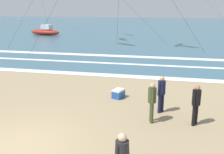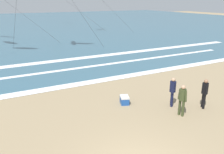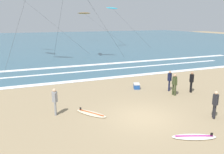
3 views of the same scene
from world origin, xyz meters
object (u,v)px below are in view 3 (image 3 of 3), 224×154
at_px(surfer_left_near, 192,80).
at_px(surfer_background_far, 215,102).
at_px(surfboard_left_pile, 194,137).
at_px(surfer_left_far, 55,99).
at_px(kite_cyan_far_left, 112,8).
at_px(surfer_right_near, 170,79).
at_px(surfboard_foreground_flat, 91,113).
at_px(cooler_box, 137,86).
at_px(kite_orange_mid_center, 84,13).
at_px(surfer_foreground_main, 175,83).

height_order(surfer_left_near, surfer_background_far, same).
bearing_deg(surfer_left_near, surfboard_left_pile, -129.11).
distance_m(surfer_background_far, surfer_left_far, 9.04).
distance_m(surfer_left_far, kite_cyan_far_left, 34.72).
distance_m(surfer_background_far, kite_cyan_far_left, 35.47).
relative_size(surfer_right_near, surfboard_foreground_flat, 0.78).
distance_m(surfer_left_near, cooler_box, 4.23).
relative_size(surfer_left_near, kite_cyan_far_left, 0.18).
bearing_deg(surfer_left_near, surfer_background_far, -115.44).
xyz_separation_m(kite_orange_mid_center, cooler_box, (-7.19, -42.19, -6.82)).
height_order(surfer_left_far, kite_orange_mid_center, kite_orange_mid_center).
distance_m(surfboard_left_pile, cooler_box, 8.12).
bearing_deg(kite_cyan_far_left, surfer_right_near, -103.21).
bearing_deg(surfer_left_near, surfer_left_far, -177.11).
bearing_deg(surfboard_foreground_flat, surfer_right_near, 17.16).
relative_size(surfer_left_far, surfboard_foreground_flat, 0.78).
bearing_deg(surfboard_foreground_flat, kite_cyan_far_left, 66.03).
xyz_separation_m(surfer_foreground_main, surfboard_left_pile, (-2.97, -5.56, -0.91)).
distance_m(surfer_right_near, surfer_left_far, 9.07).
relative_size(surfer_left_near, surfer_foreground_main, 1.00).
distance_m(surfer_right_near, surfboard_left_pile, 7.45).
bearing_deg(surfer_background_far, surfer_left_near, 64.56).
bearing_deg(kite_cyan_far_left, surfboard_foreground_flat, -113.97).
xyz_separation_m(kite_orange_mid_center, kite_cyan_far_left, (1.68, -14.84, 0.60)).
bearing_deg(surfer_background_far, surfboard_foreground_flat, 153.64).
bearing_deg(surfboard_foreground_flat, surfer_background_far, -26.36).
height_order(surfer_foreground_main, kite_cyan_far_left, kite_cyan_far_left).
bearing_deg(surfboard_left_pile, surfer_left_near, 50.89).
height_order(surfer_left_near, surfer_left_far, same).
distance_m(surfer_background_far, cooler_box, 6.85).
height_order(surfboard_left_pile, kite_cyan_far_left, kite_cyan_far_left).
relative_size(surfer_left_far, kite_orange_mid_center, 0.11).
bearing_deg(cooler_box, surfboard_left_pile, -98.37).
relative_size(surfboard_left_pile, cooler_box, 2.99).
distance_m(surfer_right_near, surfer_foreground_main, 1.11).
xyz_separation_m(surfer_left_far, cooler_box, (6.83, 2.88, -0.74)).
bearing_deg(surfer_foreground_main, kite_orange_mid_center, 83.11).
height_order(surfer_background_far, surfer_left_far, same).
distance_m(surfboard_left_pile, kite_cyan_far_left, 37.56).
height_order(surfer_foreground_main, cooler_box, surfer_foreground_main).
height_order(kite_orange_mid_center, kite_cyan_far_left, kite_cyan_far_left).
relative_size(kite_orange_mid_center, kite_cyan_far_left, 1.71).
relative_size(surfer_right_near, surfer_foreground_main, 1.00).
xyz_separation_m(surfer_left_far, surfboard_foreground_flat, (1.95, -0.69, -0.91)).
relative_size(surfer_right_near, cooler_box, 2.20).
distance_m(surfer_left_near, surfboard_left_pile, 7.36).
relative_size(surfer_left_far, surfer_foreground_main, 1.00).
height_order(surfer_left_near, cooler_box, surfer_left_near).
height_order(surfer_left_near, surfer_right_near, same).
bearing_deg(surfboard_left_pile, surfer_foreground_main, 61.87).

